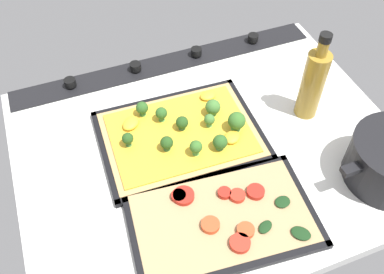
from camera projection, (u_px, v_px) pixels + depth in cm
name	position (u px, v px, depth cm)	size (l,w,h in cm)	color
ground_plane	(210.00, 150.00, 94.20)	(81.53, 65.13, 3.00)	silver
stove_control_panel	(167.00, 62.00, 110.29)	(78.27, 7.00, 2.60)	black
baking_tray_front	(180.00, 137.00, 94.16)	(35.38, 27.01, 1.30)	black
broccoli_pizza	(184.00, 132.00, 93.21)	(32.89, 24.52, 5.99)	tan
baking_tray_back	(222.00, 220.00, 80.76)	(36.46, 24.39, 1.30)	black
veggie_pizza_back	(223.00, 218.00, 80.33)	(33.84, 21.77, 1.90)	tan
oil_bottle	(313.00, 83.00, 92.91)	(5.07, 5.07, 21.52)	olive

